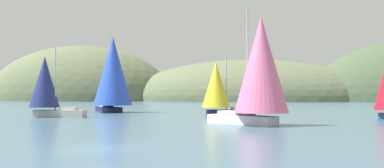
{
  "coord_description": "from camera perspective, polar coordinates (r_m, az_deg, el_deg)",
  "views": [
    {
      "loc": [
        7.83,
        -22.24,
        2.83
      ],
      "look_at": [
        0.0,
        33.33,
        3.88
      ],
      "focal_mm": 42.88,
      "sensor_mm": 36.0,
      "label": 1
    }
  ],
  "objects": [
    {
      "name": "sailboat_pink_spinnaker",
      "position": [
        39.93,
        8.46,
        2.04
      ],
      "size": [
        8.27,
        7.5,
        10.42
      ],
      "color": "white",
      "rests_on": "ground_plane"
    },
    {
      "name": "headland_center",
      "position": [
        157.29,
        6.99,
        -2.1
      ],
      "size": [
        86.73,
        44.0,
        28.09
      ],
      "primitive_type": "ellipsoid",
      "color": "#5B6647",
      "rests_on": "ground_plane"
    },
    {
      "name": "sailboat_blue_spinnaker",
      "position": [
        66.26,
        -9.84,
        1.41
      ],
      "size": [
        8.02,
        9.53,
        11.22
      ],
      "color": "#191E4C",
      "rests_on": "ground_plane"
    },
    {
      "name": "ground_plane",
      "position": [
        23.75,
        -11.41,
        -7.9
      ],
      "size": [
        360.0,
        360.0,
        0.0
      ],
      "primitive_type": "plane",
      "color": "#426075"
    },
    {
      "name": "headland_left",
      "position": [
        169.36,
        -13.76,
        -2.0
      ],
      "size": [
        67.81,
        44.0,
        39.32
      ],
      "primitive_type": "ellipsoid",
      "color": "#5B6647",
      "rests_on": "ground_plane"
    },
    {
      "name": "sailboat_navy_sail",
      "position": [
        55.44,
        -17.66,
        -0.14
      ],
      "size": [
        6.56,
        3.43,
        8.03
      ],
      "color": "#B7B2A8",
      "rests_on": "ground_plane"
    },
    {
      "name": "sailboat_yellow_sail",
      "position": [
        53.46,
        3.22,
        -0.47
      ],
      "size": [
        6.65,
        4.15,
        7.34
      ],
      "color": "#191E4C",
      "rests_on": "ground_plane"
    }
  ]
}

